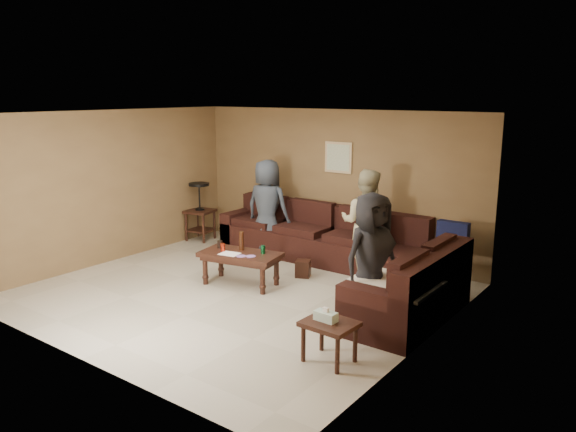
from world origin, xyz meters
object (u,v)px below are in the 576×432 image
Objects in this scene: sectional_sofa at (344,256)px; waste_bin at (303,268)px; coffee_table at (240,257)px; person_left at (267,207)px; person_right at (371,259)px; side_table_right at (329,327)px; end_table_left at (200,210)px; person_middle at (366,223)px.

waste_bin is at bearing -143.57° from sectional_sofa.
waste_bin is (-0.50, -0.37, -0.20)m from sectional_sofa.
person_left reaches higher than coffee_table.
person_right is (1.16, -1.30, 0.49)m from sectional_sofa.
person_right is (-0.15, 1.18, 0.43)m from side_table_right.
coffee_table is 1.14× the size of end_table_left.
waste_bin is 1.60m from person_left.
side_table_right is 4.18m from person_left.
coffee_table is at bearing -32.51° from end_table_left.
person_right reaches higher than sectional_sofa.
person_right is at bearing 97.39° from side_table_right.
coffee_table is at bearing 107.08° from person_left.
person_left reaches higher than waste_bin.
waste_bin is 2.02m from person_right.
coffee_table is 0.76× the size of person_middle.
sectional_sofa is 0.65m from waste_bin.
end_table_left reaches higher than waste_bin.
person_left is at bearing 2.45° from end_table_left.
end_table_left reaches higher than coffee_table.
person_middle is (1.24, 1.50, 0.41)m from coffee_table.
sectional_sofa is 0.61m from person_middle.
sectional_sofa is 1.85m from person_left.
end_table_left is at bearing 175.47° from sectional_sofa.
waste_bin is (-1.81, 2.11, -0.26)m from side_table_right.
end_table_left is 5.41m from side_table_right.
person_right is (2.19, -0.09, 0.40)m from coffee_table.
person_left reaches higher than person_middle.
side_table_right is at bearing -30.53° from end_table_left.
person_middle is (3.55, 0.02, 0.25)m from end_table_left.
coffee_table is 1.98m from person_middle.
sectional_sofa reaches higher than coffee_table.
person_left is 1.96m from person_middle.
waste_bin is 0.16× the size of person_middle.
person_right is at bearing -29.33° from waste_bin.
side_table_right is at bearing -62.12° from sectional_sofa.
sectional_sofa reaches higher than side_table_right.
end_table_left is at bearing 91.19° from person_right.
sectional_sofa is 2.82× the size of person_middle.
person_middle is (0.21, 0.28, 0.50)m from sectional_sofa.
person_left is 1.00× the size of person_middle.
sectional_sofa is 4.22× the size of end_table_left.
coffee_table is at bearing 151.52° from side_table_right.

